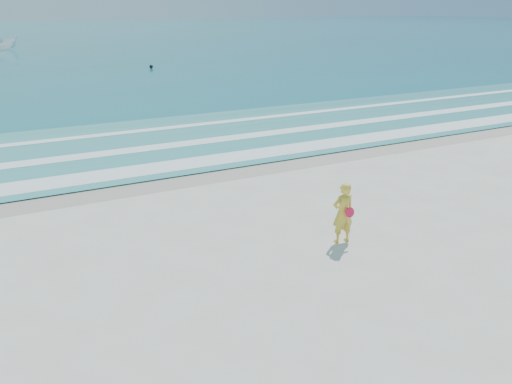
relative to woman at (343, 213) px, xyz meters
name	(u,v)px	position (x,y,z in m)	size (l,w,h in m)	color
ground	(334,293)	(-1.63, -1.99, -0.83)	(400.00, 400.00, 0.00)	silver
wet_sand	(193,175)	(-1.63, 7.01, -0.83)	(400.00, 2.40, 0.00)	#B2A893
ocean	(27,36)	(-1.63, 103.01, -0.81)	(400.00, 190.00, 0.04)	#19727F
shallow	(155,142)	(-1.63, 12.01, -0.78)	(400.00, 10.00, 0.01)	#59B7AD
foam_near	(182,164)	(-1.63, 8.31, -0.78)	(400.00, 1.40, 0.01)	white
foam_mid	(161,147)	(-1.63, 11.21, -0.78)	(400.00, 0.90, 0.01)	white
foam_far	(141,131)	(-1.63, 14.51, -0.78)	(400.00, 0.60, 0.01)	white
buoy	(151,67)	(5.78, 39.33, -0.61)	(0.36, 0.36, 0.36)	black
woman	(343,213)	(0.00, 0.00, 0.00)	(0.63, 0.44, 1.66)	yellow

